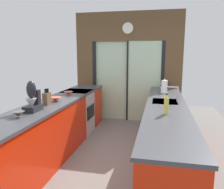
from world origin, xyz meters
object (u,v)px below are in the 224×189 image
object	(u,v)px
mixing_bowl_far	(69,93)
soap_bottle	(166,105)
oven_range	(78,112)
mixing_bowl_near	(19,114)
kettle	(164,84)
knife_block	(47,99)
paper_towel_roll	(164,87)
stand_mixer	(32,100)
mixing_bowl_mid	(55,99)

from	to	relation	value
mixing_bowl_far	soap_bottle	distance (m)	2.05
oven_range	mixing_bowl_far	bearing A→B (deg)	-87.94
mixing_bowl_near	kettle	xyz separation A→B (m)	(1.78, 2.83, 0.04)
oven_range	mixing_bowl_near	bearing A→B (deg)	-89.49
mixing_bowl_far	mixing_bowl_near	bearing A→B (deg)	-90.00
knife_block	soap_bottle	bearing A→B (deg)	-5.62
knife_block	paper_towel_roll	size ratio (longest dim) A/B	0.90
stand_mixer	knife_block	bearing A→B (deg)	89.99
mixing_bowl_far	paper_towel_roll	xyz separation A→B (m)	(1.78, 0.64, 0.09)
kettle	soap_bottle	world-z (taller)	soap_bottle
oven_range	mixing_bowl_mid	xyz separation A→B (m)	(0.02, -1.07, 0.50)
mixing_bowl_mid	stand_mixer	size ratio (longest dim) A/B	0.50
mixing_bowl_mid	soap_bottle	xyz separation A→B (m)	(1.78, -0.45, 0.08)
stand_mixer	paper_towel_roll	distance (m)	2.58
oven_range	knife_block	bearing A→B (deg)	-89.21
kettle	oven_range	bearing A→B (deg)	-156.76
knife_block	soap_bottle	size ratio (longest dim) A/B	0.95
mixing_bowl_mid	mixing_bowl_near	bearing A→B (deg)	-90.00
soap_bottle	knife_block	bearing A→B (deg)	174.38
stand_mixer	mixing_bowl_mid	bearing A→B (deg)	90.00
mixing_bowl_mid	paper_towel_roll	xyz separation A→B (m)	(1.78, 1.20, 0.09)
soap_bottle	mixing_bowl_mid	bearing A→B (deg)	165.85
mixing_bowl_far	kettle	distance (m)	2.20
mixing_bowl_mid	kettle	distance (m)	2.56
oven_range	stand_mixer	bearing A→B (deg)	-89.39
knife_block	kettle	bearing A→B (deg)	49.90
mixing_bowl_far	paper_towel_roll	size ratio (longest dim) A/B	0.63
stand_mixer	soap_bottle	distance (m)	1.79
mixing_bowl_far	stand_mixer	distance (m)	1.23
mixing_bowl_near	mixing_bowl_far	size ratio (longest dim) A/B	0.81
mixing_bowl_far	knife_block	world-z (taller)	knife_block
mixing_bowl_far	knife_block	bearing A→B (deg)	-90.00
soap_bottle	paper_towel_roll	bearing A→B (deg)	90.00
mixing_bowl_near	soap_bottle	world-z (taller)	soap_bottle
paper_towel_roll	oven_range	bearing A→B (deg)	-175.84
mixing_bowl_near	knife_block	world-z (taller)	knife_block
oven_range	soap_bottle	xyz separation A→B (m)	(1.80, -1.52, 0.58)
mixing_bowl_far	knife_block	size ratio (longest dim) A/B	0.70
kettle	soap_bottle	size ratio (longest dim) A/B	0.93
mixing_bowl_mid	kettle	bearing A→B (deg)	45.95
mixing_bowl_far	kettle	world-z (taller)	kettle
oven_range	paper_towel_roll	xyz separation A→B (m)	(1.80, 0.13, 0.59)
kettle	paper_towel_roll	xyz separation A→B (m)	(-0.00, -0.64, 0.04)
knife_block	kettle	xyz separation A→B (m)	(1.78, 2.12, -0.01)
soap_bottle	mixing_bowl_near	bearing A→B (deg)	-163.10
mixing_bowl_near	kettle	bearing A→B (deg)	57.82
oven_range	paper_towel_roll	bearing A→B (deg)	4.16
mixing_bowl_near	stand_mixer	distance (m)	0.34
mixing_bowl_far	soap_bottle	size ratio (longest dim) A/B	0.66
paper_towel_roll	kettle	bearing A→B (deg)	89.84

